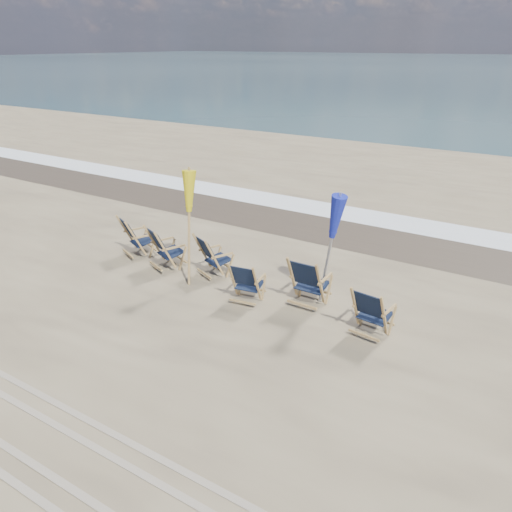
# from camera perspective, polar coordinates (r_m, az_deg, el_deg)

# --- Properties ---
(surf_foam) EXTENTS (200.00, 1.40, 0.01)m
(surf_foam) POSITION_cam_1_polar(r_m,az_deg,el_deg) (15.51, 12.00, 4.52)
(surf_foam) COLOR silver
(surf_foam) RESTS_ON ground
(wet_sand_strip) EXTENTS (200.00, 2.60, 0.00)m
(wet_sand_strip) POSITION_cam_1_polar(r_m,az_deg,el_deg) (14.19, 9.86, 2.90)
(wet_sand_strip) COLOR #42362A
(wet_sand_strip) RESTS_ON ground
(tire_tracks) EXTENTS (80.00, 1.30, 0.01)m
(tire_tracks) POSITION_cam_1_polar(r_m,az_deg,el_deg) (7.41, -22.20, -19.70)
(tire_tracks) COLOR gray
(tire_tracks) RESTS_ON ground
(beach_chair_0) EXTENTS (0.91, 0.95, 1.03)m
(beach_chair_0) POSITION_cam_1_polar(r_m,az_deg,el_deg) (12.19, -13.58, 1.73)
(beach_chair_0) COLOR black
(beach_chair_0) RESTS_ON ground
(beach_chair_1) EXTENTS (0.91, 0.96, 1.05)m
(beach_chair_1) POSITION_cam_1_polar(r_m,az_deg,el_deg) (11.34, -10.31, 0.42)
(beach_chair_1) COLOR black
(beach_chair_1) RESTS_ON ground
(beach_chair_2) EXTENTS (0.87, 0.91, 0.99)m
(beach_chair_2) POSITION_cam_1_polar(r_m,az_deg,el_deg) (10.86, -4.77, -0.48)
(beach_chair_2) COLOR black
(beach_chair_2) RESTS_ON ground
(beach_chair_3) EXTENTS (0.69, 0.75, 0.93)m
(beach_chair_3) POSITION_cam_1_polar(r_m,az_deg,el_deg) (9.79, 0.08, -3.37)
(beach_chair_3) COLOR black
(beach_chair_3) RESTS_ON ground
(beach_chair_4) EXTENTS (0.71, 0.79, 1.09)m
(beach_chair_4) POSITION_cam_1_polar(r_m,az_deg,el_deg) (9.66, 7.34, -3.44)
(beach_chair_4) COLOR black
(beach_chair_4) RESTS_ON ground
(beach_chair_5) EXTENTS (0.71, 0.78, 0.99)m
(beach_chair_5) POSITION_cam_1_polar(r_m,az_deg,el_deg) (8.90, 14.39, -6.88)
(beach_chair_5) COLOR black
(beach_chair_5) RESTS_ON ground
(umbrella_yellow) EXTENTS (0.30, 0.30, 2.45)m
(umbrella_yellow) POSITION_cam_1_polar(r_m,az_deg,el_deg) (10.38, -7.89, 6.52)
(umbrella_yellow) COLOR #A37F49
(umbrella_yellow) RESTS_ON ground
(umbrella_blue) EXTENTS (0.30, 0.30, 2.34)m
(umbrella_blue) POSITION_cam_1_polar(r_m,az_deg,el_deg) (9.41, 8.51, 4.08)
(umbrella_blue) COLOR #A5A5AD
(umbrella_blue) RESTS_ON ground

